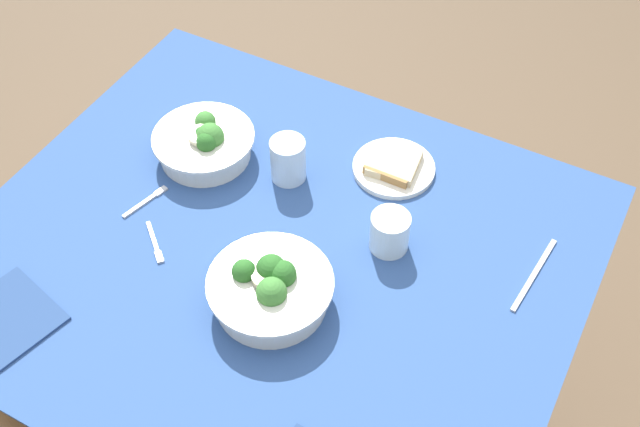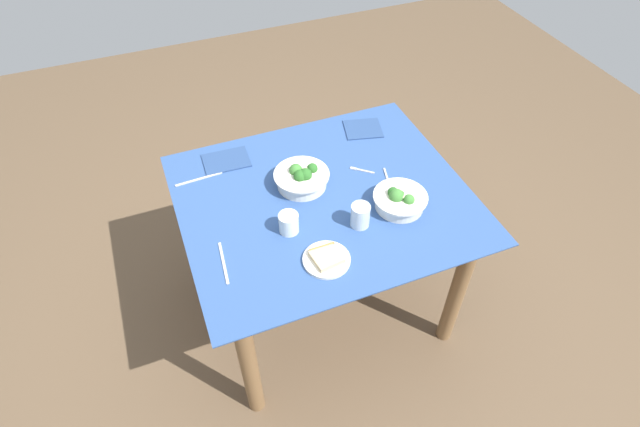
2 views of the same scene
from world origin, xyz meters
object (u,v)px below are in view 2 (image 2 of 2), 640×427
Objects in this scene: bread_side_plate at (326,259)px; napkin_folded_lower at (363,129)px; broccoli_bowl_near at (302,178)px; fork_by_far_bowl at (387,178)px; water_glass_side at (289,223)px; napkin_folded_upper at (226,161)px; broccoli_bowl_far at (400,200)px; water_glass_center at (360,216)px; table_knife_right at (224,263)px; fork_by_near_bowl at (361,170)px; table_knife_left at (199,179)px.

napkin_folded_lower is (-0.46, -0.67, -0.01)m from bread_side_plate.
broccoli_bowl_near reaches higher than fork_by_far_bowl.
fork_by_far_bowl is (-0.48, -0.13, -0.04)m from water_glass_side.
water_glass_side is (0.13, 0.22, 0.00)m from broccoli_bowl_near.
bread_side_plate reaches higher than napkin_folded_upper.
napkin_folded_lower is at bearing -124.39° from bread_side_plate.
bread_side_plate is 1.03× the size of napkin_folded_lower.
broccoli_bowl_far is 0.19m from water_glass_center.
table_knife_right is 0.99× the size of napkin_folded_upper.
napkin_folded_lower is at bearing -76.20° from fork_by_near_bowl.
broccoli_bowl_far is 0.40m from bread_side_plate.
napkin_folded_lower reaches higher than table_knife_right.
fork_by_near_bowl is 0.52× the size of napkin_folded_lower.
broccoli_bowl_near reaches higher than table_knife_left.
table_knife_left is (0.71, -0.45, -0.03)m from broccoli_bowl_far.
fork_by_far_bowl is (-0.03, -0.17, -0.03)m from broccoli_bowl_far.
broccoli_bowl_far is at bearing 141.34° from fork_by_near_bowl.
table_knife_right is at bearing 1.95° from broccoli_bowl_far.
water_glass_side is 0.41× the size of napkin_folded_upper.
fork_by_far_bowl is at bearing 81.79° from napkin_folded_lower.
fork_by_near_bowl is (-0.14, -0.28, -0.05)m from water_glass_center.
water_glass_side is 0.40× the size of table_knife_left.
napkin_folded_lower is (-0.66, 0.01, 0.00)m from napkin_folded_upper.
water_glass_center reaches higher than bread_side_plate.
water_glass_center is 0.72m from table_knife_left.
napkin_folded_upper is (0.26, -0.27, -0.04)m from broccoli_bowl_near.
napkin_folded_lower is at bearing -138.18° from water_glass_side.
table_knife_left is 1.19× the size of napkin_folded_lower.
napkin_folded_lower is at bearing -116.20° from water_glass_center.
water_glass_center is 1.19× the size of water_glass_side.
table_knife_left is 0.16m from napkin_folded_upper.
fork_by_near_bowl and table_knife_left have the same top height.
broccoli_bowl_far is at bearing -35.70° from table_knife_left.
water_glass_side is at bearing 104.07° from napkin_folded_upper.
broccoli_bowl_far is 2.24× the size of water_glass_center.
broccoli_bowl_far is at bearing 174.91° from water_glass_side.
bread_side_plate is 0.71m from napkin_folded_upper.
water_glass_center is (-0.13, 0.29, 0.01)m from broccoli_bowl_near.
water_glass_center is 0.32m from fork_by_near_bowl.
napkin_folded_upper is (0.57, -0.53, -0.03)m from broccoli_bowl_far.
fork_by_far_bowl is at bearing 174.29° from fork_by_near_bowl.
fork_by_near_bowl is 0.44× the size of table_knife_left.
water_glass_center is at bearing 165.02° from water_glass_side.
fork_by_near_bowl and table_knife_right have the same top height.
broccoli_bowl_near is at bearing -90.14° from fork_by_far_bowl.
water_glass_center is at bearing 63.80° from napkin_folded_lower.
broccoli_bowl_far is 1.10× the size of table_knife_right.
broccoli_bowl_near is 0.48m from napkin_folded_lower.
broccoli_bowl_far reaches higher than napkin_folded_lower.
broccoli_bowl_far is 0.78m from napkin_folded_upper.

